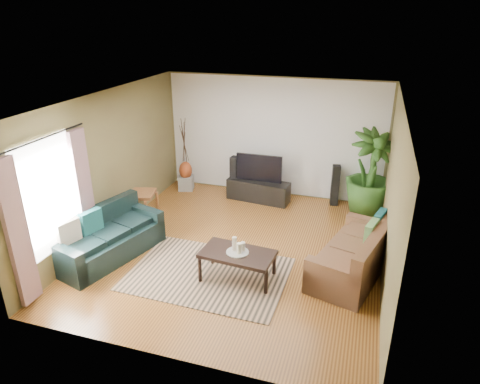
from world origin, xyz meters
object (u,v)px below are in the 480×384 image
at_px(television, 259,168).
at_px(side_table, 142,206).
at_px(pedestal, 186,183).
at_px(sofa_left, 108,235).
at_px(speaker_left, 235,177).
at_px(speaker_right, 335,185).
at_px(coffee_table, 238,265).
at_px(tv_stand, 258,191).
at_px(vase, 186,170).
at_px(potted_plant, 370,173).
at_px(sofa_right, 354,250).

distance_m(television, side_table, 2.67).
xyz_separation_m(television, pedestal, (-1.83, 0.09, -0.61)).
height_order(sofa_left, pedestal, sofa_left).
relative_size(television, speaker_left, 1.08).
distance_m(sofa_left, speaker_right, 4.88).
height_order(sofa_left, coffee_table, sofa_left).
bearing_deg(pedestal, tv_stand, -3.41).
xyz_separation_m(sofa_left, television, (1.86, 3.11, 0.35)).
bearing_deg(television, speaker_right, 8.93).
relative_size(tv_stand, speaker_left, 1.47).
xyz_separation_m(pedestal, side_table, (-0.23, -1.72, 0.13)).
bearing_deg(coffee_table, tv_stand, 104.06).
height_order(vase, side_table, vase).
height_order(pedestal, side_table, side_table).
bearing_deg(potted_plant, sofa_right, -93.29).
distance_m(coffee_table, potted_plant, 3.73).
bearing_deg(television, side_table, -141.69).
height_order(television, potted_plant, potted_plant).
bearing_deg(speaker_right, sofa_right, -88.92).
relative_size(tv_stand, speaker_right, 1.54).
height_order(sofa_right, tv_stand, sofa_right).
height_order(speaker_right, pedestal, speaker_right).
xyz_separation_m(sofa_left, sofa_right, (4.09, 0.75, 0.00)).
bearing_deg(coffee_table, speaker_left, 113.88).
distance_m(tv_stand, television, 0.54).
height_order(tv_stand, side_table, side_table).
bearing_deg(speaker_right, tv_stand, 178.69).
distance_m(tv_stand, speaker_right, 1.70).
bearing_deg(vase, potted_plant, -0.40).
bearing_deg(side_table, sofa_right, -9.82).
relative_size(speaker_right, potted_plant, 0.51).
bearing_deg(television, pedestal, 177.22).
height_order(sofa_right, television, television).
xyz_separation_m(sofa_right, coffee_table, (-1.75, -0.72, -0.19)).
xyz_separation_m(speaker_left, pedestal, (-1.24, 0.03, -0.31)).
height_order(television, speaker_left, television).
xyz_separation_m(sofa_right, potted_plant, (0.14, 2.43, 0.47)).
xyz_separation_m(television, speaker_left, (-0.59, 0.06, -0.30)).
bearing_deg(sofa_left, side_table, 23.72).
relative_size(sofa_right, speaker_left, 2.03).
relative_size(speaker_right, vase, 2.14).
bearing_deg(sofa_right, speaker_left, -114.95).
distance_m(coffee_table, television, 3.17).
height_order(sofa_left, vase, sofa_left).
distance_m(television, pedestal, 1.93).
bearing_deg(potted_plant, pedestal, 179.60).
relative_size(vase, side_table, 0.73).
bearing_deg(sofa_left, pedestal, 15.54).
height_order(speaker_left, vase, speaker_left).
bearing_deg(side_table, television, 38.31).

